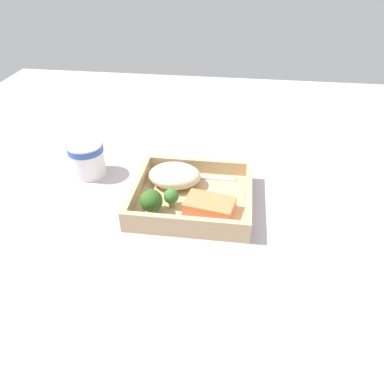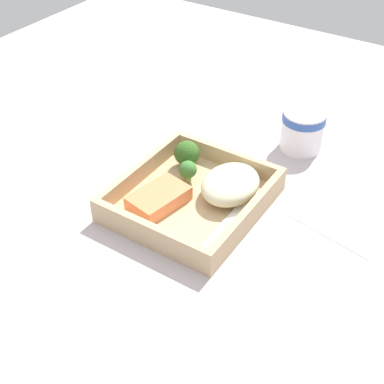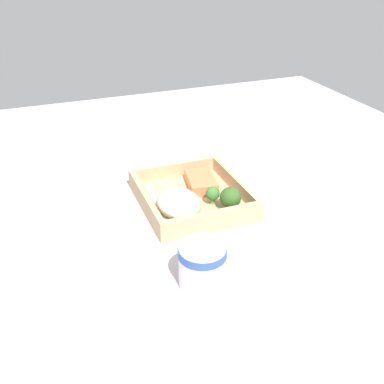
# 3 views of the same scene
# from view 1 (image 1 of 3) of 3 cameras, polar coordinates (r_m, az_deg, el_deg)

# --- Properties ---
(ground_plane) EXTENTS (1.60, 1.60, 0.02)m
(ground_plane) POSITION_cam_1_polar(r_m,az_deg,el_deg) (0.79, -0.00, -2.20)
(ground_plane) COLOR #BAAFB3
(takeout_tray) EXTENTS (0.24, 0.22, 0.01)m
(takeout_tray) POSITION_cam_1_polar(r_m,az_deg,el_deg) (0.78, -0.00, -1.26)
(takeout_tray) COLOR tan
(takeout_tray) RESTS_ON ground_plane
(tray_rim) EXTENTS (0.24, 0.22, 0.03)m
(tray_rim) POSITION_cam_1_polar(r_m,az_deg,el_deg) (0.76, -0.00, 0.06)
(tray_rim) COLOR tan
(tray_rim) RESTS_ON takeout_tray
(salmon_fillet) EXTENTS (0.10, 0.08, 0.02)m
(salmon_fillet) POSITION_cam_1_polar(r_m,az_deg,el_deg) (0.73, 2.71, -2.10)
(salmon_fillet) COLOR #F1814E
(salmon_fillet) RESTS_ON takeout_tray
(mashed_potatoes) EXTENTS (0.11, 0.09, 0.04)m
(mashed_potatoes) POSITION_cam_1_polar(r_m,az_deg,el_deg) (0.80, -2.65, 2.54)
(mashed_potatoes) COLOR beige
(mashed_potatoes) RESTS_ON takeout_tray
(broccoli_floret_1) EXTENTS (0.04, 0.04, 0.05)m
(broccoli_floret_1) POSITION_cam_1_polar(r_m,az_deg,el_deg) (0.72, -6.23, -1.39)
(broccoli_floret_1) COLOR #87A45F
(broccoli_floret_1) RESTS_ON takeout_tray
(broccoli_floret_2) EXTENTS (0.03, 0.03, 0.04)m
(broccoli_floret_2) POSITION_cam_1_polar(r_m,az_deg,el_deg) (0.74, -3.19, -0.71)
(broccoli_floret_2) COLOR #779655
(broccoli_floret_2) RESTS_ON takeout_tray
(fork) EXTENTS (0.16, 0.02, 0.00)m
(fork) POSITION_cam_1_polar(r_m,az_deg,el_deg) (0.83, 0.45, 2.35)
(fork) COLOR white
(fork) RESTS_ON takeout_tray
(paper_cup) EXTENTS (0.08, 0.08, 0.08)m
(paper_cup) POSITION_cam_1_polar(r_m,az_deg,el_deg) (0.88, -15.74, 5.09)
(paper_cup) COLOR white
(paper_cup) RESTS_ON ground_plane
(receipt_slip) EXTENTS (0.11, 0.16, 0.00)m
(receipt_slip) POSITION_cam_1_polar(r_m,az_deg,el_deg) (0.98, -3.58, 6.66)
(receipt_slip) COLOR white
(receipt_slip) RESTS_ON ground_plane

